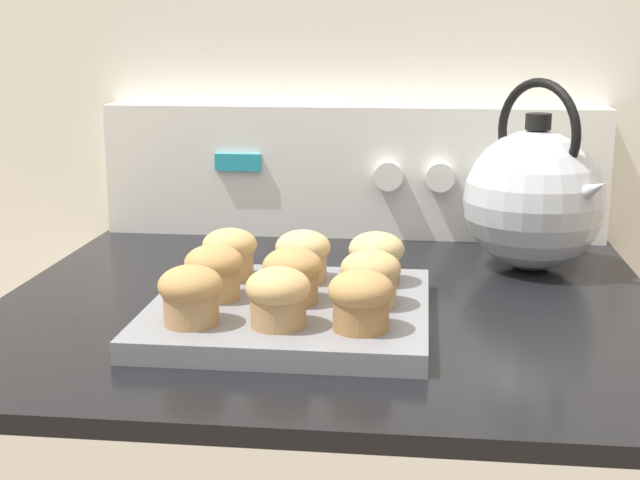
# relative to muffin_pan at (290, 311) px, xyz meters

# --- Properties ---
(wall_back) EXTENTS (8.00, 0.05, 2.40)m
(wall_back) POSITION_rel_muffin_pan_xyz_m (0.03, 0.46, 0.30)
(wall_back) COLOR silver
(wall_back) RESTS_ON ground_plane
(control_panel) EXTENTS (0.73, 0.07, 0.19)m
(control_panel) POSITION_rel_muffin_pan_xyz_m (0.03, 0.41, 0.08)
(control_panel) COLOR white
(control_panel) RESTS_ON stove_range
(muffin_pan) EXTENTS (0.29, 0.29, 0.02)m
(muffin_pan) POSITION_rel_muffin_pan_xyz_m (0.00, 0.00, 0.00)
(muffin_pan) COLOR slate
(muffin_pan) RESTS_ON stove_range
(muffin_r0_c0) EXTENTS (0.06, 0.06, 0.06)m
(muffin_r0_c0) POSITION_rel_muffin_pan_xyz_m (-0.08, -0.08, 0.04)
(muffin_r0_c0) COLOR #A37A4C
(muffin_r0_c0) RESTS_ON muffin_pan
(muffin_r0_c1) EXTENTS (0.06, 0.06, 0.06)m
(muffin_r0_c1) POSITION_rel_muffin_pan_xyz_m (0.00, -0.08, 0.04)
(muffin_r0_c1) COLOR #A37A4C
(muffin_r0_c1) RESTS_ON muffin_pan
(muffin_r0_c2) EXTENTS (0.06, 0.06, 0.06)m
(muffin_r0_c2) POSITION_rel_muffin_pan_xyz_m (0.08, -0.08, 0.04)
(muffin_r0_c2) COLOR olive
(muffin_r0_c2) RESTS_ON muffin_pan
(muffin_r1_c0) EXTENTS (0.06, 0.06, 0.06)m
(muffin_r1_c0) POSITION_rel_muffin_pan_xyz_m (-0.08, 0.00, 0.04)
(muffin_r1_c0) COLOR tan
(muffin_r1_c0) RESTS_ON muffin_pan
(muffin_r1_c1) EXTENTS (0.06, 0.06, 0.06)m
(muffin_r1_c1) POSITION_rel_muffin_pan_xyz_m (0.00, -0.00, 0.04)
(muffin_r1_c1) COLOR #A37A4C
(muffin_r1_c1) RESTS_ON muffin_pan
(muffin_r1_c2) EXTENTS (0.06, 0.06, 0.06)m
(muffin_r1_c2) POSITION_rel_muffin_pan_xyz_m (0.08, -0.00, 0.04)
(muffin_r1_c2) COLOR tan
(muffin_r1_c2) RESTS_ON muffin_pan
(muffin_r2_c0) EXTENTS (0.06, 0.06, 0.06)m
(muffin_r2_c0) POSITION_rel_muffin_pan_xyz_m (-0.08, 0.08, 0.04)
(muffin_r2_c0) COLOR tan
(muffin_r2_c0) RESTS_ON muffin_pan
(muffin_r2_c1) EXTENTS (0.06, 0.06, 0.06)m
(muffin_r2_c1) POSITION_rel_muffin_pan_xyz_m (0.00, 0.08, 0.04)
(muffin_r2_c1) COLOR tan
(muffin_r2_c1) RESTS_ON muffin_pan
(muffin_r2_c2) EXTENTS (0.06, 0.06, 0.06)m
(muffin_r2_c2) POSITION_rel_muffin_pan_xyz_m (0.09, 0.08, 0.04)
(muffin_r2_c2) COLOR #A37A4C
(muffin_r2_c2) RESTS_ON muffin_pan
(tea_kettle) EXTENTS (0.18, 0.19, 0.24)m
(tea_kettle) POSITION_rel_muffin_pan_xyz_m (0.27, 0.25, 0.08)
(tea_kettle) COLOR silver
(tea_kettle) RESTS_ON stove_range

